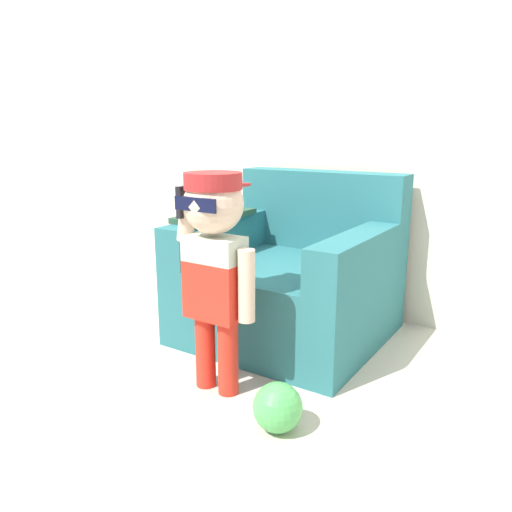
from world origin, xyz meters
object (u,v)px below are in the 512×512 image
Objects in this scene: armchair at (292,279)px; person_child at (215,250)px; side_table at (196,256)px; toy_ball at (278,407)px.

armchair is 0.79m from person_child.
side_table is (-0.75, 0.08, 0.01)m from armchair.
side_table is 1.51m from toy_ball.
side_table reaches higher than toy_ball.
person_child is 1.76× the size of side_table.
armchair reaches higher than side_table.
toy_ball is (0.38, -0.12, -0.53)m from person_child.
armchair is at bearing -6.30° from side_table.
person_child is at bearing -86.55° from armchair.
side_table is at bearing 141.39° from toy_ball.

